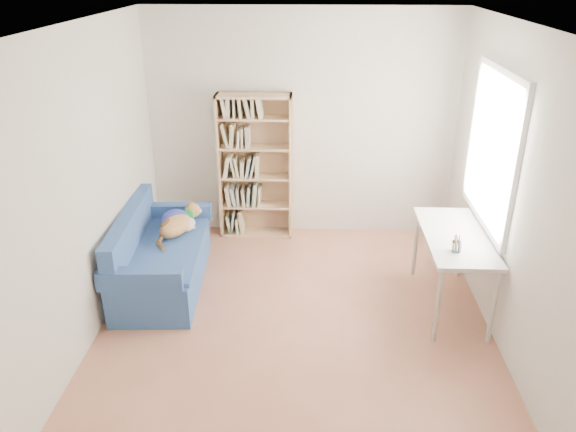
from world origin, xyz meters
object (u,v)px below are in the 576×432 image
at_px(sofa, 160,256).
at_px(pen_cup, 456,245).
at_px(bookshelf, 256,173).
at_px(desk, 455,242).

distance_m(sofa, pen_cup, 2.87).
distance_m(bookshelf, desk, 2.46).
height_order(sofa, bookshelf, bookshelf).
bearing_deg(bookshelf, desk, -36.81).
bearing_deg(pen_cup, bookshelf, 136.58).
height_order(desk, pen_cup, pen_cup).
relative_size(sofa, desk, 1.32).
distance_m(sofa, bookshelf, 1.54).
bearing_deg(bookshelf, pen_cup, -43.42).
xyz_separation_m(desk, pen_cup, (-0.07, -0.32, 0.13)).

